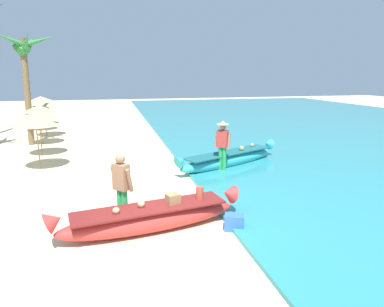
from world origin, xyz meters
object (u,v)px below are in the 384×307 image
object	(u,v)px
person_tourist_customer	(122,185)
palm_tree_leaning_seaward	(25,57)
boat_red_foreground	(151,217)
cooler_box	(234,222)
boat_cyan_midground	(229,159)
person_vendor_hatted	(223,143)

from	to	relation	value
person_tourist_customer	palm_tree_leaning_seaward	size ratio (longest dim) A/B	0.31
boat_red_foreground	cooler_box	bearing A→B (deg)	-12.24
person_tourist_customer	cooler_box	distance (m)	2.65
person_tourist_customer	palm_tree_leaning_seaward	world-z (taller)	palm_tree_leaning_seaward
boat_red_foreground	person_tourist_customer	distance (m)	1.00
boat_cyan_midground	person_vendor_hatted	xyz separation A→B (m)	(-0.48, -0.62, 0.76)
palm_tree_leaning_seaward	boat_red_foreground	bearing A→B (deg)	-67.15
boat_cyan_midground	person_tourist_customer	bearing A→B (deg)	-135.21
person_vendor_hatted	palm_tree_leaning_seaward	world-z (taller)	palm_tree_leaning_seaward
person_vendor_hatted	person_tourist_customer	bearing A→B (deg)	-136.40
palm_tree_leaning_seaward	person_vendor_hatted	bearing A→B (deg)	-42.16
boat_red_foreground	boat_cyan_midground	size ratio (longest dim) A/B	0.94
person_tourist_customer	boat_cyan_midground	bearing A→B (deg)	44.79
palm_tree_leaning_seaward	boat_cyan_midground	bearing A→B (deg)	-37.66
boat_cyan_midground	palm_tree_leaning_seaward	bearing A→B (deg)	142.34
boat_cyan_midground	palm_tree_leaning_seaward	distance (m)	10.67
cooler_box	person_vendor_hatted	bearing A→B (deg)	96.57
person_vendor_hatted	boat_red_foreground	bearing A→B (deg)	-127.13
boat_cyan_midground	cooler_box	world-z (taller)	boat_cyan_midground
cooler_box	palm_tree_leaning_seaward	bearing A→B (deg)	141.33
boat_cyan_midground	person_tourist_customer	distance (m)	5.68
boat_red_foreground	cooler_box	distance (m)	1.83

